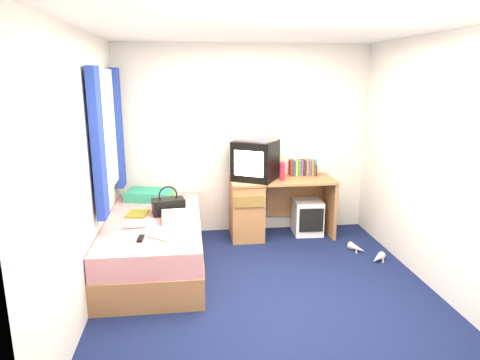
{
  "coord_description": "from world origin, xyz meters",
  "views": [
    {
      "loc": [
        -0.7,
        -3.68,
        2.03
      ],
      "look_at": [
        -0.17,
        0.7,
        0.93
      ],
      "focal_mm": 32.0,
      "sensor_mm": 36.0,
      "label": 1
    }
  ],
  "objects": [
    {
      "name": "ground",
      "position": [
        0.0,
        0.0,
        0.0
      ],
      "size": [
        3.4,
        3.4,
        0.0
      ],
      "primitive_type": "plane",
      "color": "#0C1438",
      "rests_on": "ground"
    },
    {
      "name": "room_shell",
      "position": [
        0.0,
        0.0,
        1.45
      ],
      "size": [
        3.4,
        3.4,
        3.4
      ],
      "color": "white",
      "rests_on": "ground"
    },
    {
      "name": "bed",
      "position": [
        -1.1,
        0.7,
        0.27
      ],
      "size": [
        1.01,
        2.0,
        0.54
      ],
      "color": "#AB7447",
      "rests_on": "ground"
    },
    {
      "name": "pillow",
      "position": [
        -1.2,
        1.4,
        0.6
      ],
      "size": [
        0.6,
        0.46,
        0.12
      ],
      "primitive_type": "cube",
      "rotation": [
        0.0,
        0.0,
        -0.23
      ],
      "color": "teal",
      "rests_on": "bed"
    },
    {
      "name": "desk",
      "position": [
        0.17,
        1.44,
        0.41
      ],
      "size": [
        1.3,
        0.55,
        0.75
      ],
      "color": "#AB7447",
      "rests_on": "ground"
    },
    {
      "name": "storage_cube",
      "position": [
        0.8,
        1.45,
        0.22
      ],
      "size": [
        0.37,
        0.37,
        0.45
      ],
      "primitive_type": "cube",
      "rotation": [
        0.0,
        0.0,
        -0.04
      ],
      "color": "white",
      "rests_on": "ground"
    },
    {
      "name": "crt_tv",
      "position": [
        0.11,
        1.44,
        0.99
      ],
      "size": [
        0.65,
        0.63,
        0.49
      ],
      "rotation": [
        0.0,
        0.0,
        -0.52
      ],
      "color": "black",
      "rests_on": "desk"
    },
    {
      "name": "vcr",
      "position": [
        0.11,
        1.44,
        1.28
      ],
      "size": [
        0.55,
        0.52,
        0.08
      ],
      "primitive_type": "cube",
      "rotation": [
        0.0,
        0.0,
        -0.65
      ],
      "color": "#BDBDC0",
      "rests_on": "crt_tv"
    },
    {
      "name": "book_row",
      "position": [
        0.75,
        1.6,
        0.85
      ],
      "size": [
        0.34,
        0.13,
        0.2
      ],
      "color": "maroon",
      "rests_on": "desk"
    },
    {
      "name": "picture_frame",
      "position": [
        0.91,
        1.55,
        0.82
      ],
      "size": [
        0.03,
        0.12,
        0.14
      ],
      "primitive_type": "cube",
      "rotation": [
        0.0,
        0.0,
        -0.08
      ],
      "color": "#311A10",
      "rests_on": "desk"
    },
    {
      "name": "pink_water_bottle",
      "position": [
        0.43,
        1.35,
        0.86
      ],
      "size": [
        0.07,
        0.07,
        0.21
      ],
      "primitive_type": "cylinder",
      "rotation": [
        0.0,
        0.0,
        -0.07
      ],
      "color": "red",
      "rests_on": "desk"
    },
    {
      "name": "aerosol_can",
      "position": [
        0.3,
        1.5,
        0.84
      ],
      "size": [
        0.05,
        0.05,
        0.17
      ],
      "primitive_type": "cylinder",
      "rotation": [
        0.0,
        0.0,
        0.11
      ],
      "color": "white",
      "rests_on": "desk"
    },
    {
      "name": "handbag",
      "position": [
        -0.94,
        0.83,
        0.63
      ],
      "size": [
        0.38,
        0.26,
        0.31
      ],
      "rotation": [
        0.0,
        0.0,
        0.23
      ],
      "color": "black",
      "rests_on": "bed"
    },
    {
      "name": "towel",
      "position": [
        -0.85,
        0.57,
        0.59
      ],
      "size": [
        0.32,
        0.27,
        0.1
      ],
      "primitive_type": "cube",
      "rotation": [
        0.0,
        0.0,
        0.06
      ],
      "color": "white",
      "rests_on": "bed"
    },
    {
      "name": "magazine",
      "position": [
        -1.28,
        0.85,
        0.55
      ],
      "size": [
        0.25,
        0.31,
        0.01
      ],
      "primitive_type": "cube",
      "rotation": [
        0.0,
        0.0,
        -0.15
      ],
      "color": "gold",
      "rests_on": "bed"
    },
    {
      "name": "water_bottle",
      "position": [
        -1.25,
        0.42,
        0.58
      ],
      "size": [
        0.21,
        0.09,
        0.07
      ],
      "primitive_type": "cylinder",
      "rotation": [
        0.0,
        1.57,
        0.1
      ],
      "color": "silver",
      "rests_on": "bed"
    },
    {
      "name": "colour_swatch_fan",
      "position": [
        -1.01,
        0.1,
        0.55
      ],
      "size": [
        0.21,
        0.18,
        0.01
      ],
      "primitive_type": "cube",
      "rotation": [
        0.0,
        0.0,
        -0.63
      ],
      "color": "gold",
      "rests_on": "bed"
    },
    {
      "name": "remote_control",
      "position": [
        -1.17,
        0.1,
        0.55
      ],
      "size": [
        0.06,
        0.16,
        0.02
      ],
      "primitive_type": "cube",
      "rotation": [
        0.0,
        0.0,
        -0.07
      ],
      "color": "black",
      "rests_on": "bed"
    },
    {
      "name": "window_assembly",
      "position": [
        -1.55,
        0.9,
        1.42
      ],
      "size": [
        0.11,
        1.42,
        1.4
      ],
      "color": "silver",
      "rests_on": "room_shell"
    },
    {
      "name": "white_heels",
      "position": [
        1.28,
        0.65,
        0.04
      ],
      "size": [
        0.32,
        0.53,
        0.09
      ],
      "color": "beige",
      "rests_on": "ground"
    }
  ]
}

